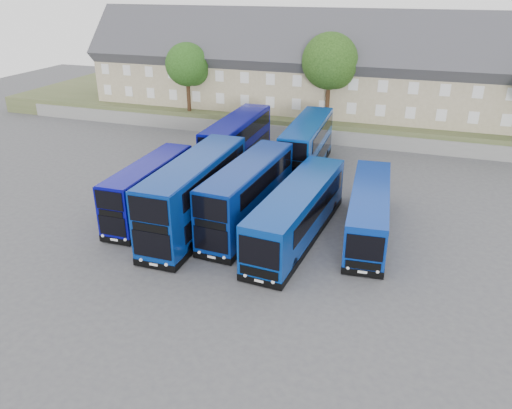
# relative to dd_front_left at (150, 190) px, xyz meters

# --- Properties ---
(ground) EXTENTS (120.00, 120.00, 0.00)m
(ground) POSITION_rel_dd_front_left_xyz_m (6.29, -2.52, -1.94)
(ground) COLOR #494A4F
(ground) RESTS_ON ground
(retaining_wall) EXTENTS (70.00, 0.40, 1.50)m
(retaining_wall) POSITION_rel_dd_front_left_xyz_m (6.29, 21.48, -1.19)
(retaining_wall) COLOR slate
(retaining_wall) RESTS_ON ground
(earth_bank) EXTENTS (80.00, 20.00, 2.00)m
(earth_bank) POSITION_rel_dd_front_left_xyz_m (6.29, 31.48, -0.94)
(earth_bank) COLOR #4B5831
(earth_bank) RESTS_ON ground
(terrace_row) EXTENTS (48.00, 10.40, 11.20)m
(terrace_row) POSITION_rel_dd_front_left_xyz_m (3.29, 27.48, 4.66)
(terrace_row) COLOR tan
(terrace_row) RESTS_ON earth_bank
(dd_front_left) EXTENTS (2.39, 9.99, 3.96)m
(dd_front_left) POSITION_rel_dd_front_left_xyz_m (0.00, 0.00, 0.00)
(dd_front_left) COLOR #06077F
(dd_front_left) RESTS_ON ground
(dd_front_mid) EXTENTS (2.87, 12.36, 4.91)m
(dd_front_mid) POSITION_rel_dd_front_left_xyz_m (4.03, -0.73, 0.47)
(dd_front_mid) COLOR navy
(dd_front_mid) RESTS_ON ground
(dd_front_right) EXTENTS (3.32, 11.53, 4.53)m
(dd_front_right) POSITION_rel_dd_front_left_xyz_m (7.33, 0.71, 0.28)
(dd_front_right) COLOR navy
(dd_front_right) RESTS_ON ground
(dd_rear_left) EXTENTS (2.71, 11.67, 4.63)m
(dd_rear_left) POSITION_rel_dd_front_left_xyz_m (2.43, 11.48, 0.34)
(dd_rear_left) COLOR #070A81
(dd_rear_left) RESTS_ON ground
(dd_rear_right) EXTENTS (2.98, 11.60, 4.58)m
(dd_rear_right) POSITION_rel_dd_front_left_xyz_m (8.62, 12.65, 0.31)
(dd_rear_right) COLOR #083A9B
(dd_rear_right) RESTS_ON ground
(coach_east_a) EXTENTS (3.79, 13.32, 3.60)m
(coach_east_a) POSITION_rel_dd_front_left_xyz_m (11.09, 0.01, -0.18)
(coach_east_a) COLOR navy
(coach_east_a) RESTS_ON ground
(coach_east_b) EXTENTS (3.44, 11.95, 3.22)m
(coach_east_b) POSITION_rel_dd_front_left_xyz_m (15.49, 2.17, -0.36)
(coach_east_b) COLOR #082D96
(coach_east_b) RESTS_ON ground
(tree_west) EXTENTS (4.80, 4.80, 7.65)m
(tree_west) POSITION_rel_dd_front_left_xyz_m (-7.57, 22.58, 5.11)
(tree_west) COLOR #382314
(tree_west) RESTS_ON earth_bank
(tree_mid) EXTENTS (5.76, 5.76, 9.18)m
(tree_mid) POSITION_rel_dd_front_left_xyz_m (8.43, 23.08, 6.13)
(tree_mid) COLOR #382314
(tree_mid) RESTS_ON earth_bank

